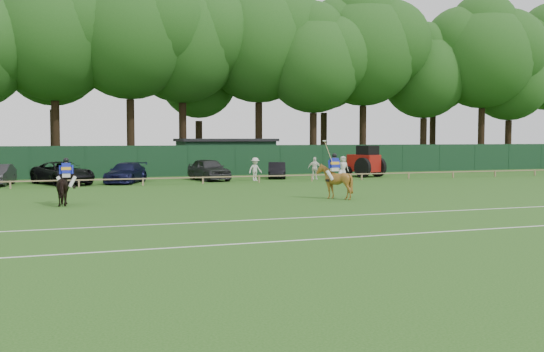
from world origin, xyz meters
name	(u,v)px	position (x,y,z in m)	size (l,w,h in m)	color
ground	(286,215)	(0.00, 0.00, 0.00)	(160.00, 160.00, 0.00)	#1E4C14
horse_dark	(67,188)	(-8.13, 7.01, 0.81)	(0.88, 1.93, 1.63)	black
horse_chestnut	(334,181)	(4.79, 5.52, 0.89)	(1.44, 1.62, 1.79)	brown
suv_black	(63,173)	(-7.87, 20.96, 0.76)	(2.52, 5.46, 1.52)	black
sedan_navy	(126,173)	(-3.73, 20.80, 0.70)	(1.95, 4.79, 1.39)	#101334
hatch_grey	(209,169)	(2.31, 21.51, 0.80)	(1.90, 4.72, 1.61)	#323235
estate_black	(277,170)	(7.86, 22.14, 0.62)	(1.30, 3.74, 1.23)	black
spectator_left	(255,169)	(5.35, 19.89, 0.84)	(1.08, 0.62, 1.68)	silver
spectator_mid	(314,168)	(9.93, 19.66, 0.84)	(0.99, 0.41, 1.68)	white
spectator_right	(343,167)	(12.50, 20.07, 0.86)	(0.84, 0.54, 1.71)	silver
rider_dark	(66,172)	(-8.13, 7.00, 1.55)	(0.94, 0.39, 1.41)	silver
rider_chestnut	(334,166)	(4.79, 5.51, 1.68)	(0.94, 0.60, 2.05)	silver
pitch_lines	(322,226)	(0.00, -3.50, 0.01)	(60.00, 5.10, 0.01)	silver
pitch_rail	(188,178)	(0.00, 18.00, 0.45)	(62.10, 0.10, 0.50)	#997F5B
perimeter_fence	(164,161)	(0.00, 27.00, 1.25)	(92.08, 0.08, 2.50)	#14351E
utility_shed	(226,156)	(6.00, 30.00, 1.54)	(8.40, 4.40, 3.04)	#14331E
tree_row	(170,171)	(2.00, 35.00, 0.00)	(96.00, 12.00, 21.00)	#26561C
tractor	(365,162)	(15.08, 21.35, 1.18)	(2.80, 3.43, 2.49)	maroon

